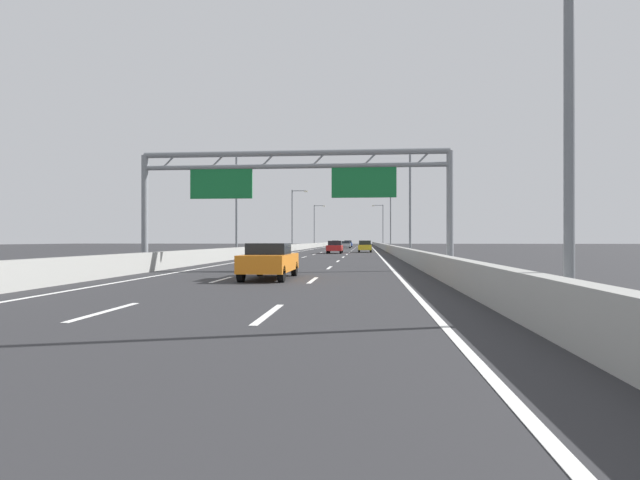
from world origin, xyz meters
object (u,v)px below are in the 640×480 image
streetlamp_left_far (294,216)px  green_car (336,243)px  streetlamp_right_far (389,215)px  orange_car (270,260)px  blue_car (348,244)px  streetlamp_right_near (556,39)px  red_car (335,247)px  streetlamp_left_mid (239,197)px  streetlamp_left_distant (315,223)px  streetlamp_right_mid (407,196)px  streetlamp_right_distant (382,223)px  silver_car (346,244)px  yellow_car (365,246)px  sign_gantry (293,179)px

streetlamp_left_far → green_car: size_ratio=2.23×
streetlamp_right_far → orange_car: 59.89m
streetlamp_right_far → blue_car: (-7.64, 37.62, -4.63)m
streetlamp_right_near → red_car: bearing=98.3°
streetlamp_left_mid → streetlamp_left_distant: (0.00, 69.41, 0.00)m
streetlamp_right_near → streetlamp_left_distant: same height
streetlamp_right_mid → streetlamp_right_far: same height
streetlamp_right_mid → green_car: (-11.14, 83.03, -4.63)m
streetlamp_right_distant → streetlamp_left_far: bearing=-113.3°
streetlamp_left_distant → silver_car: bearing=-62.8°
streetlamp_right_near → streetlamp_left_far: bearing=102.1°
orange_car → red_car: bearing=89.7°
streetlamp_right_far → silver_car: bearing=110.3°
streetlamp_right_near → blue_car: size_ratio=2.11×
streetlamp_right_distant → yellow_car: 48.69m
streetlamp_right_near → streetlamp_right_distant: (0.00, 104.12, 0.00)m
silver_car → streetlamp_right_mid: bearing=-82.3°
streetlamp_left_distant → sign_gantry: bearing=-85.1°
streetlamp_right_far → red_car: streetlamp_right_far is taller
silver_car → green_car: 28.42m
green_car → streetlamp_right_far: bearing=-77.0°
silver_car → orange_car: bearing=-90.0°
sign_gantry → streetlamp_left_distant: 87.65m
orange_car → yellow_car: yellow_car is taller
streetlamp_left_mid → streetlamp_right_mid: 14.93m
streetlamp_right_distant → blue_car: size_ratio=2.11×
sign_gantry → yellow_car: size_ratio=4.05×
streetlamp_right_near → streetlamp_left_far: size_ratio=1.00×
streetlamp_left_far → streetlamp_left_distant: 34.71m
streetlamp_left_far → streetlamp_left_distant: size_ratio=1.00×
red_car → silver_car: size_ratio=1.06×
streetlamp_left_mid → red_car: bearing=63.4°
sign_gantry → silver_car: 72.88m
streetlamp_left_distant → streetlamp_right_distant: bearing=0.0°
orange_car → green_car: green_car is taller
streetlamp_left_distant → blue_car: size_ratio=2.11×
orange_car → streetlamp_left_mid: bearing=106.9°
streetlamp_left_far → streetlamp_right_mid: bearing=-66.7°
streetlamp_left_distant → silver_car: streetlamp_left_distant is taller
streetlamp_right_mid → yellow_car: streetlamp_right_mid is taller
streetlamp_right_far → blue_car: size_ratio=2.11×
sign_gantry → streetlamp_right_near: size_ratio=1.76×
streetlamp_left_distant → silver_car: (7.49, -14.57, -4.68)m
blue_car → silver_car: size_ratio=1.09×
streetlamp_right_mid → streetlamp_left_mid: bearing=180.0°
orange_car → red_car: size_ratio=1.03×
streetlamp_left_mid → streetlamp_right_distant: 71.00m
streetlamp_left_mid → streetlamp_left_distant: bearing=90.0°
streetlamp_right_far → streetlamp_right_distant: 34.71m
streetlamp_left_far → orange_car: size_ratio=2.11×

